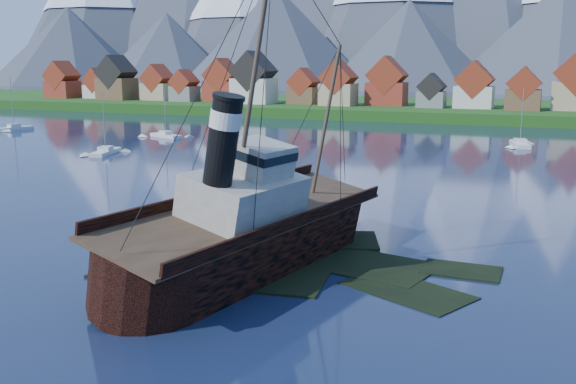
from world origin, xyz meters
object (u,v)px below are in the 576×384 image
at_px(sailboat_a, 106,153).
at_px(sailboat_c, 166,136).
at_px(sailboat_e, 520,145).
at_px(tugboat_wreck, 254,225).
at_px(sailboat_b, 14,129).

bearing_deg(sailboat_a, sailboat_c, 83.46).
relative_size(sailboat_a, sailboat_e, 0.96).
height_order(tugboat_wreck, sailboat_e, tugboat_wreck).
relative_size(tugboat_wreck, sailboat_b, 2.48).
distance_m(sailboat_a, sailboat_c, 27.10).
xyz_separation_m(tugboat_wreck, sailboat_e, (15.67, 88.52, -2.98)).
xyz_separation_m(tugboat_wreck, sailboat_a, (-52.63, 47.86, -2.98)).
bearing_deg(sailboat_a, tugboat_wreck, -58.84).
xyz_separation_m(sailboat_b, sailboat_c, (42.68, 1.35, -0.04)).
xyz_separation_m(sailboat_a, sailboat_c, (-4.71, 26.69, 0.02)).
distance_m(sailboat_a, sailboat_b, 53.74).
height_order(sailboat_a, sailboat_e, sailboat_e).
height_order(tugboat_wreck, sailboat_c, tugboat_wreck).
bearing_deg(tugboat_wreck, sailboat_c, 138.23).
xyz_separation_m(tugboat_wreck, sailboat_b, (-100.03, 73.19, -2.93)).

